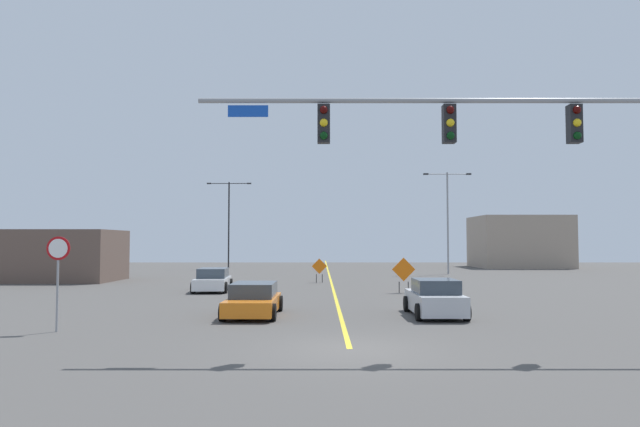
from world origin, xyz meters
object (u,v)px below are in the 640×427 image
object	(u,v)px
construction_sign_left_shoulder	(405,271)
street_lamp_mid_right	(449,214)
traffic_signal_assembly	(522,143)
car_orange_distant	(255,300)
construction_sign_left_lane	(321,268)
car_silver_mid	(436,299)
street_lamp_near_left	(230,217)
car_white_approaching	(214,280)
stop_sign	(60,265)

from	to	relation	value
construction_sign_left_shoulder	street_lamp_mid_right	bearing A→B (deg)	70.15
traffic_signal_assembly	car_orange_distant	size ratio (longest dim) A/B	3.18
traffic_signal_assembly	street_lamp_mid_right	distance (m)	35.75
construction_sign_left_lane	car_silver_mid	bearing A→B (deg)	-76.07
street_lamp_near_left	car_white_approaching	world-z (taller)	street_lamp_near_left
stop_sign	car_silver_mid	distance (m)	13.47
stop_sign	street_lamp_mid_right	bearing A→B (deg)	58.50
traffic_signal_assembly	car_white_approaching	distance (m)	21.91
car_white_approaching	street_lamp_mid_right	bearing A→B (deg)	44.56
traffic_signal_assembly	construction_sign_left_lane	distance (m)	25.81
stop_sign	construction_sign_left_lane	xyz separation A→B (m)	(8.36, 21.89, -1.08)
traffic_signal_assembly	stop_sign	distance (m)	14.56
car_white_approaching	car_silver_mid	xyz separation A→B (m)	(10.69, -11.14, 0.03)
stop_sign	car_orange_distant	distance (m)	7.21
street_lamp_mid_right	car_white_approaching	distance (m)	25.23
construction_sign_left_shoulder	car_silver_mid	world-z (taller)	construction_sign_left_shoulder
street_lamp_mid_right	car_white_approaching	xyz separation A→B (m)	(-17.66, -17.39, -4.74)
car_silver_mid	car_orange_distant	bearing A→B (deg)	178.49
car_white_approaching	construction_sign_left_lane	bearing A→B (deg)	48.26
construction_sign_left_shoulder	construction_sign_left_lane	size ratio (longest dim) A/B	1.17
traffic_signal_assembly	construction_sign_left_shoulder	world-z (taller)	traffic_signal_assembly
car_silver_mid	construction_sign_left_shoulder	bearing A→B (deg)	88.47
street_lamp_mid_right	car_silver_mid	size ratio (longest dim) A/B	2.26
traffic_signal_assembly	stop_sign	size ratio (longest dim) A/B	4.53
stop_sign	car_silver_mid	size ratio (longest dim) A/B	0.75
traffic_signal_assembly	stop_sign	bearing A→B (deg)	168.07
street_lamp_mid_right	construction_sign_left_lane	distance (m)	16.09
street_lamp_near_left	car_white_approaching	bearing A→B (deg)	-82.68
construction_sign_left_lane	street_lamp_mid_right	bearing A→B (deg)	42.33
car_orange_distant	car_white_approaching	xyz separation A→B (m)	(-3.66, 10.95, 0.03)
stop_sign	street_lamp_mid_right	size ratio (longest dim) A/B	0.33
traffic_signal_assembly	construction_sign_left_lane	size ratio (longest dim) A/B	8.16
traffic_signal_assembly	car_silver_mid	size ratio (longest dim) A/B	3.42
stop_sign	construction_sign_left_shoulder	world-z (taller)	stop_sign
stop_sign	construction_sign_left_shoulder	xyz separation A→B (m)	(13.11, 13.76, -0.90)
construction_sign_left_shoulder	car_silver_mid	bearing A→B (deg)	-91.53
construction_sign_left_lane	car_orange_distant	size ratio (longest dim) A/B	0.39
traffic_signal_assembly	car_orange_distant	distance (m)	11.70
construction_sign_left_shoulder	car_orange_distant	bearing A→B (deg)	-126.74
traffic_signal_assembly	car_silver_mid	bearing A→B (deg)	98.47
stop_sign	car_orange_distant	bearing A→B (deg)	34.47
street_lamp_near_left	construction_sign_left_shoulder	size ratio (longest dim) A/B	4.70
street_lamp_near_left	car_orange_distant	xyz separation A→B (m)	(7.22, -38.69, -4.92)
stop_sign	car_white_approaching	world-z (taller)	stop_sign
traffic_signal_assembly	car_silver_mid	distance (m)	8.37
car_orange_distant	car_white_approaching	distance (m)	11.55
car_white_approaching	car_silver_mid	distance (m)	15.44
construction_sign_left_lane	traffic_signal_assembly	bearing A→B (deg)	-77.53
street_lamp_near_left	car_silver_mid	size ratio (longest dim) A/B	2.31
traffic_signal_assembly	street_lamp_mid_right	world-z (taller)	street_lamp_mid_right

